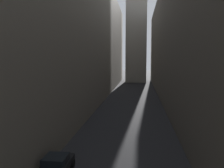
{
  "coord_description": "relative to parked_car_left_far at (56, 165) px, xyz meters",
  "views": [
    {
      "loc": [
        1.51,
        6.43,
        8.27
      ],
      "look_at": [
        0.0,
        19.71,
        6.89
      ],
      "focal_mm": 39.92,
      "sensor_mm": 36.0,
      "label": 1
    }
  ],
  "objects": [
    {
      "name": "ground_plane",
      "position": [
        4.4,
        25.11,
        -0.7
      ],
      "size": [
        264.0,
        264.0,
        0.0
      ],
      "primitive_type": "plane",
      "color": "#232326"
    },
    {
      "name": "parked_car_left_far",
      "position": [
        0.0,
        0.0,
        0.0
      ],
      "size": [
        1.96,
        3.94,
        1.36
      ],
      "rotation": [
        0.0,
        0.0,
        1.57
      ],
      "color": "black",
      "rests_on": "ground"
    },
    {
      "name": "building_block_right",
      "position": [
        17.08,
        27.11,
        10.77
      ],
      "size": [
        14.36,
        108.0,
        22.94
      ],
      "primitive_type": "cube",
      "color": "#60594F",
      "rests_on": "ground"
    },
    {
      "name": "building_block_left",
      "position": [
        -8.22,
        27.11,
        11.92
      ],
      "size": [
        14.24,
        108.0,
        25.26
      ],
      "primitive_type": "cube",
      "color": "gray",
      "rests_on": "ground"
    }
  ]
}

